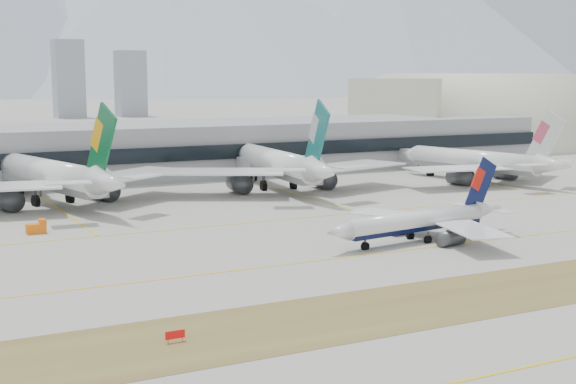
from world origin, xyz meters
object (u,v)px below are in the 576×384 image
widebody_china_air (480,162)px  hangar (483,149)px  taxiing_airliner (422,222)px  widebody_eva (54,177)px  terminal (112,151)px  widebody_cathay (280,165)px

widebody_china_air → hangar: size_ratio=0.62×
taxiing_airliner → hangar: hangar is taller
widebody_china_air → widebody_eva: bearing=71.6°
taxiing_airliner → widebody_china_air: 84.98m
widebody_eva → hangar: size_ratio=0.72×
widebody_eva → widebody_china_air: size_ratio=1.16×
widebody_eva → hangar: (179.61, 64.48, -6.21)m
taxiing_airliner → widebody_china_air: (62.46, 57.59, 2.05)m
widebody_china_air → terminal: (-86.49, 57.01, 2.06)m
widebody_china_air → hangar: 103.04m
widebody_china_air → terminal: bearing=44.7°
widebody_china_air → hangar: hangar is taller
taxiing_airliner → terminal: (-24.03, 114.60, 4.11)m
widebody_eva → widebody_china_air: widebody_eva is taller
widebody_eva → widebody_china_air: bearing=-109.2°
widebody_cathay → widebody_china_air: (55.87, -10.69, -0.91)m
widebody_cathay → terminal: widebody_cathay is taller
hangar → widebody_china_air: bearing=-131.4°
terminal → hangar: (154.56, 20.16, -7.37)m
taxiing_airliner → widebody_eva: widebody_eva is taller
taxiing_airliner → terminal: 117.16m
widebody_eva → hangar: hangar is taller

